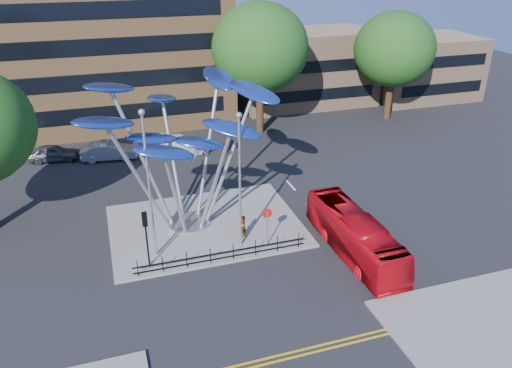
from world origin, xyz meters
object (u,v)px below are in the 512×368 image
object	(u,v)px
tree_right	(260,48)
leaf_sculpture	(180,124)
pedestrian	(243,227)
no_entry_sign_island	(267,221)
tree_far	(394,49)
parked_car_right	(179,144)
traffic_light_island	(146,228)
parked_car_left	(53,153)
street_lamp_right	(240,170)
red_bus	(354,235)
parked_car_mid	(109,151)
street_lamp_left	(148,173)

from	to	relation	value
tree_right	leaf_sculpture	size ratio (longest dim) A/B	0.95
pedestrian	no_entry_sign_island	bearing A→B (deg)	98.83
tree_far	parked_car_right	size ratio (longest dim) A/B	2.05
traffic_light_island	parked_car_right	xyz separation A→B (m)	(4.69, 16.79, -1.85)
parked_car_left	leaf_sculpture	bearing A→B (deg)	-141.17
leaf_sculpture	parked_car_right	world-z (taller)	leaf_sculpture
tree_far	street_lamp_right	size ratio (longest dim) A/B	1.30
red_bus	parked_car_mid	distance (m)	23.06
parked_car_right	no_entry_sign_island	bearing A→B (deg)	-163.05
street_lamp_left	traffic_light_island	distance (m)	2.96
leaf_sculpture	red_bus	distance (m)	12.13
no_entry_sign_island	red_bus	size ratio (longest dim) A/B	0.27
parked_car_left	street_lamp_right	bearing A→B (deg)	-140.52
no_entry_sign_island	parked_car_mid	world-z (taller)	no_entry_sign_island
no_entry_sign_island	parked_car_left	size ratio (longest dim) A/B	0.59
tree_far	parked_car_mid	bearing A→B (deg)	-174.89
red_bus	traffic_light_island	bearing A→B (deg)	168.76
leaf_sculpture	pedestrian	size ratio (longest dim) A/B	8.37
street_lamp_left	parked_car_left	xyz separation A→B (m)	(-6.24, 17.10, -4.65)
tree_right	tree_far	distance (m)	14.03
pedestrian	parked_car_right	xyz separation A→B (m)	(-1.15, 15.51, -0.14)
red_bus	parked_car_left	world-z (taller)	red_bus
tree_right	red_bus	xyz separation A→B (m)	(-1.40, -21.68, -6.78)
tree_far	leaf_sculpture	distance (m)	28.53
street_lamp_right	parked_car_mid	distance (m)	18.32
parked_car_mid	parked_car_left	bearing A→B (deg)	82.80
pedestrian	traffic_light_island	bearing A→B (deg)	-21.19
tree_right	no_entry_sign_island	bearing A→B (deg)	-107.12
leaf_sculpture	red_bus	bearing A→B (deg)	-36.27
tree_far	street_lamp_left	distance (m)	32.37
tree_right	street_lamp_left	size ratio (longest dim) A/B	1.38
tree_right	parked_car_mid	world-z (taller)	tree_right
street_lamp_left	street_lamp_right	world-z (taller)	street_lamp_left
tree_right	no_entry_sign_island	world-z (taller)	tree_right
no_entry_sign_island	traffic_light_island	bearing A→B (deg)	-179.87
tree_far	traffic_light_island	world-z (taller)	tree_far
pedestrian	parked_car_right	distance (m)	15.56
red_bus	tree_right	bearing A→B (deg)	85.71
tree_right	leaf_sculpture	bearing A→B (deg)	-123.31
tree_right	parked_car_left	world-z (taller)	tree_right
leaf_sculpture	traffic_light_island	distance (m)	6.65
parked_car_mid	parked_car_right	distance (m)	5.93
tree_far	parked_car_left	size ratio (longest dim) A/B	2.61
red_bus	pedestrian	distance (m)	6.72
parked_car_left	traffic_light_island	bearing A→B (deg)	-155.49
no_entry_sign_island	red_bus	bearing A→B (deg)	-25.51
tree_far	parked_car_right	distance (m)	23.35
traffic_light_island	parked_car_left	world-z (taller)	traffic_light_island
parked_car_mid	red_bus	bearing A→B (deg)	-139.30
street_lamp_left	street_lamp_right	size ratio (longest dim) A/B	1.06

